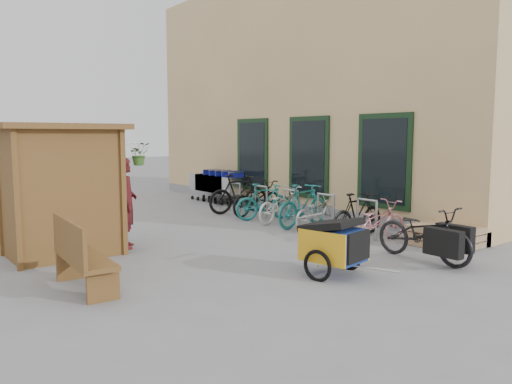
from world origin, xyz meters
TOP-DOWN VIEW (x-y plane):
  - ground at (0.00, 0.00)m, footprint 80.00×80.00m
  - building at (6.49, 4.50)m, footprint 6.07×13.00m
  - kiosk at (-3.28, 2.47)m, footprint 2.49×1.65m
  - bike_rack at (2.30, 2.40)m, footprint 0.05×5.35m
  - pallet_stack at (3.00, -1.40)m, footprint 1.00×1.20m
  - bench at (-3.68, 0.18)m, footprint 0.60×1.66m
  - shopping_carts at (3.00, 6.88)m, footprint 0.60×2.39m
  - child_trailer at (-0.25, -1.46)m, footprint 1.01×1.63m
  - cargo_bike at (1.65, -1.84)m, footprint 0.69×1.88m
  - person_kiosk at (-2.03, 2.38)m, footprint 0.65×0.76m
  - bike_0 at (2.20, -0.31)m, footprint 1.69×0.73m
  - bike_1 at (2.40, 0.34)m, footprint 1.61×0.48m
  - bike_2 at (2.30, 1.51)m, footprint 1.61×0.78m
  - bike_3 at (2.21, 1.86)m, footprint 1.79×0.69m
  - bike_4 at (2.25, 2.71)m, footprint 1.78×0.87m
  - bike_5 at (2.13, 3.23)m, footprint 1.66×0.88m
  - bike_6 at (2.41, 3.91)m, footprint 1.88×0.87m
  - bike_7 at (2.25, 4.56)m, footprint 1.88×0.78m

SIDE VIEW (x-z plane):
  - ground at x=0.00m, z-range 0.00..0.00m
  - pallet_stack at x=3.00m, z-range 0.01..0.41m
  - bike_2 at x=2.30m, z-range 0.00..0.81m
  - bike_0 at x=2.20m, z-range 0.00..0.86m
  - bike_4 at x=2.25m, z-range 0.00..0.89m
  - bike_6 at x=2.41m, z-range 0.00..0.95m
  - bike_5 at x=2.13m, z-range 0.00..0.96m
  - bike_1 at x=2.40m, z-range 0.00..0.96m
  - cargo_bike at x=1.65m, z-range 0.00..0.98m
  - bike_rack at x=2.30m, z-range 0.08..0.95m
  - child_trailer at x=-0.25m, z-range 0.05..0.99m
  - bike_3 at x=2.21m, z-range 0.00..1.05m
  - bench at x=-3.68m, z-range 0.01..1.04m
  - bike_7 at x=2.25m, z-range 0.00..1.10m
  - shopping_carts at x=3.00m, z-range 0.09..1.17m
  - person_kiosk at x=-2.03m, z-range 0.00..1.77m
  - kiosk at x=-3.28m, z-range 0.35..2.75m
  - building at x=6.49m, z-range -0.01..6.99m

